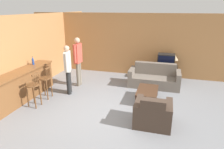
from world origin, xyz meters
TOP-DOWN VIEW (x-y plane):
  - ground_plane at (0.00, 0.00)m, footprint 24.00×24.00m
  - wall_back at (0.00, 3.66)m, footprint 9.40×0.08m
  - wall_left at (-3.23, 1.33)m, footprint 0.08×8.66m
  - bar_counter at (-2.90, 0.15)m, footprint 0.55×2.72m
  - bar_chair_near at (-2.27, -0.14)m, footprint 0.38×0.38m
  - bar_chair_mid at (-2.27, 0.47)m, footprint 0.38×0.38m
  - couch_far at (1.03, 2.46)m, footprint 1.84×0.83m
  - armchair_near at (1.19, -0.22)m, footprint 0.90×0.79m
  - coffee_table at (0.92, 1.12)m, footprint 0.63×1.04m
  - tv_unit at (1.39, 3.29)m, footprint 0.96×0.51m
  - tv at (1.39, 3.28)m, footprint 0.66×0.42m
  - bottle at (-2.96, 0.89)m, footprint 0.07×0.07m
  - table_lamp at (1.73, 3.29)m, footprint 0.25×0.25m
  - person_by_window at (-1.70, 1.76)m, footprint 0.20×0.52m
  - person_by_counter at (-1.73, 1.01)m, footprint 0.35×0.57m

SIDE VIEW (x-z plane):
  - ground_plane at x=0.00m, z-range 0.00..0.00m
  - tv_unit at x=1.39m, z-range 0.00..0.58m
  - couch_far at x=1.03m, z-range -0.12..0.71m
  - armchair_near at x=1.19m, z-range -0.11..0.70m
  - coffee_table at x=0.92m, z-range 0.14..0.51m
  - bar_counter at x=-2.90m, z-range 0.00..0.96m
  - bar_chair_near at x=-2.27m, z-range 0.05..1.10m
  - bar_chair_mid at x=-2.27m, z-range 0.05..1.10m
  - tv at x=1.39m, z-range 0.58..1.07m
  - table_lamp at x=1.73m, z-range 0.69..1.16m
  - person_by_counter at x=-1.73m, z-range 0.10..1.76m
  - person_by_window at x=-1.70m, z-range 0.14..1.94m
  - bottle at x=-2.96m, z-range 0.94..1.23m
  - wall_back at x=0.00m, z-range 0.00..2.60m
  - wall_left at x=-3.23m, z-range 0.00..2.60m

